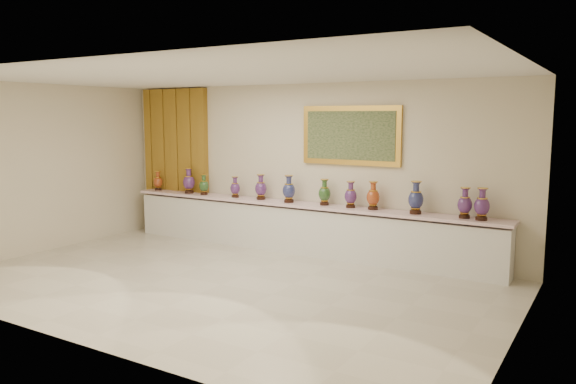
% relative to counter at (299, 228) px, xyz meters
% --- Properties ---
extents(ground, '(8.00, 8.00, 0.00)m').
position_rel_counter_xyz_m(ground, '(0.00, -2.27, -0.44)').
color(ground, beige).
rests_on(ground, ground).
extents(room, '(8.00, 8.00, 8.00)m').
position_rel_counter_xyz_m(room, '(-2.40, 0.17, 1.16)').
color(room, beige).
rests_on(room, ground).
extents(counter, '(7.28, 0.48, 0.90)m').
position_rel_counter_xyz_m(counter, '(0.00, 0.00, 0.00)').
color(counter, white).
rests_on(counter, ground).
extents(vase_0, '(0.23, 0.23, 0.40)m').
position_rel_counter_xyz_m(vase_0, '(-3.37, -0.02, 0.64)').
color(vase_0, black).
rests_on(vase_0, counter).
extents(vase_1, '(0.29, 0.29, 0.51)m').
position_rel_counter_xyz_m(vase_1, '(-2.51, -0.04, 0.69)').
color(vase_1, black).
rests_on(vase_1, counter).
extents(vase_2, '(0.20, 0.20, 0.40)m').
position_rel_counter_xyz_m(vase_2, '(-2.12, -0.05, 0.64)').
color(vase_2, black).
rests_on(vase_2, counter).
extents(vase_3, '(0.23, 0.23, 0.40)m').
position_rel_counter_xyz_m(vase_3, '(-1.37, -0.04, 0.64)').
color(vase_3, black).
rests_on(vase_3, counter).
extents(vase_4, '(0.25, 0.25, 0.47)m').
position_rel_counter_xyz_m(vase_4, '(-0.81, -0.01, 0.67)').
color(vase_4, black).
rests_on(vase_4, counter).
extents(vase_5, '(0.28, 0.28, 0.49)m').
position_rel_counter_xyz_m(vase_5, '(-0.18, -0.04, 0.68)').
color(vase_5, black).
rests_on(vase_5, counter).
extents(vase_6, '(0.24, 0.24, 0.45)m').
position_rel_counter_xyz_m(vase_6, '(0.50, 0.02, 0.67)').
color(vase_6, black).
rests_on(vase_6, counter).
extents(vase_7, '(0.22, 0.22, 0.45)m').
position_rel_counter_xyz_m(vase_7, '(1.00, -0.00, 0.66)').
color(vase_7, black).
rests_on(vase_7, counter).
extents(vase_8, '(0.23, 0.23, 0.47)m').
position_rel_counter_xyz_m(vase_8, '(1.40, 0.01, 0.67)').
color(vase_8, black).
rests_on(vase_8, counter).
extents(vase_9, '(0.31, 0.31, 0.52)m').
position_rel_counter_xyz_m(vase_9, '(2.13, -0.02, 0.70)').
color(vase_9, black).
rests_on(vase_9, counter).
extents(vase_10, '(0.25, 0.25, 0.47)m').
position_rel_counter_xyz_m(vase_10, '(2.89, -0.01, 0.67)').
color(vase_10, black).
rests_on(vase_10, counter).
extents(vase_11, '(0.24, 0.24, 0.48)m').
position_rel_counter_xyz_m(vase_11, '(3.15, -0.06, 0.68)').
color(vase_11, black).
rests_on(vase_11, counter).
extents(label_card, '(0.10, 0.06, 0.00)m').
position_rel_counter_xyz_m(label_card, '(-1.38, -0.14, 0.47)').
color(label_card, white).
rests_on(label_card, counter).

